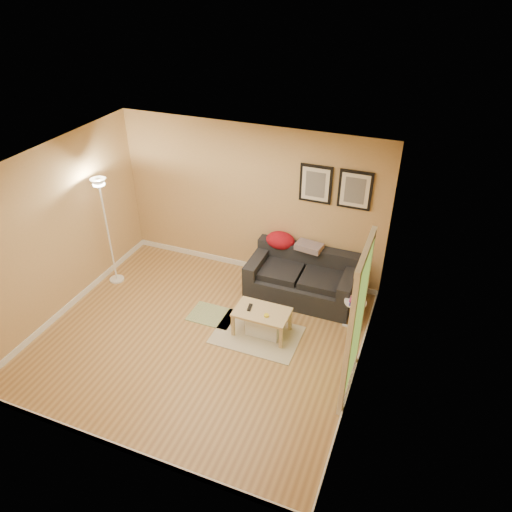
% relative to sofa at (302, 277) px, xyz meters
% --- Properties ---
extents(floor, '(4.50, 4.50, 0.00)m').
position_rel_sofa_xyz_m(floor, '(-1.07, -1.53, -0.38)').
color(floor, '#B2884C').
rests_on(floor, ground).
extents(ceiling, '(4.50, 4.50, 0.00)m').
position_rel_sofa_xyz_m(ceiling, '(-1.07, -1.53, 2.23)').
color(ceiling, white).
rests_on(ceiling, wall_back).
extents(wall_back, '(4.50, 0.00, 4.50)m').
position_rel_sofa_xyz_m(wall_back, '(-1.07, 0.47, 0.92)').
color(wall_back, tan).
rests_on(wall_back, ground).
extents(wall_front, '(4.50, 0.00, 4.50)m').
position_rel_sofa_xyz_m(wall_front, '(-1.07, -3.53, 0.92)').
color(wall_front, tan).
rests_on(wall_front, ground).
extents(wall_left, '(0.00, 4.00, 4.00)m').
position_rel_sofa_xyz_m(wall_left, '(-3.32, -1.53, 0.92)').
color(wall_left, tan).
rests_on(wall_left, ground).
extents(wall_right, '(0.00, 4.00, 4.00)m').
position_rel_sofa_xyz_m(wall_right, '(1.18, -1.53, 0.92)').
color(wall_right, tan).
rests_on(wall_right, ground).
extents(baseboard_back, '(4.50, 0.02, 0.10)m').
position_rel_sofa_xyz_m(baseboard_back, '(-1.07, 0.46, -0.33)').
color(baseboard_back, white).
rests_on(baseboard_back, ground).
extents(baseboard_front, '(4.50, 0.02, 0.10)m').
position_rel_sofa_xyz_m(baseboard_front, '(-1.07, -3.52, -0.33)').
color(baseboard_front, white).
rests_on(baseboard_front, ground).
extents(baseboard_left, '(0.02, 4.00, 0.10)m').
position_rel_sofa_xyz_m(baseboard_left, '(-3.31, -1.53, -0.33)').
color(baseboard_left, white).
rests_on(baseboard_left, ground).
extents(baseboard_right, '(0.02, 4.00, 0.10)m').
position_rel_sofa_xyz_m(baseboard_right, '(1.17, -1.53, -0.33)').
color(baseboard_right, white).
rests_on(baseboard_right, ground).
extents(sofa, '(1.70, 0.90, 0.75)m').
position_rel_sofa_xyz_m(sofa, '(0.00, 0.00, 0.00)').
color(sofa, black).
rests_on(sofa, ground).
extents(red_throw, '(0.48, 0.36, 0.28)m').
position_rel_sofa_xyz_m(red_throw, '(-0.48, 0.32, 0.40)').
color(red_throw, maroon).
rests_on(red_throw, sofa).
extents(plaid_throw, '(0.45, 0.32, 0.10)m').
position_rel_sofa_xyz_m(plaid_throw, '(0.01, 0.29, 0.41)').
color(plaid_throw, '#A97C62').
rests_on(plaid_throw, sofa).
extents(framed_print_left, '(0.50, 0.04, 0.60)m').
position_rel_sofa_xyz_m(framed_print_left, '(0.01, 0.45, 1.43)').
color(framed_print_left, black).
rests_on(framed_print_left, wall_back).
extents(framed_print_right, '(0.50, 0.04, 0.60)m').
position_rel_sofa_xyz_m(framed_print_right, '(0.61, 0.45, 1.43)').
color(framed_print_right, black).
rests_on(framed_print_right, wall_back).
extents(area_rug, '(1.25, 0.85, 0.01)m').
position_rel_sofa_xyz_m(area_rug, '(-0.32, -1.16, -0.37)').
color(area_rug, '#C2B999').
rests_on(area_rug, ground).
extents(green_runner, '(0.70, 0.50, 0.01)m').
position_rel_sofa_xyz_m(green_runner, '(-1.12, -0.99, -0.37)').
color(green_runner, '#668C4C').
rests_on(green_runner, ground).
extents(coffee_table, '(0.89, 0.66, 0.40)m').
position_rel_sofa_xyz_m(coffee_table, '(-0.27, -1.08, -0.18)').
color(coffee_table, tan).
rests_on(coffee_table, ground).
extents(remote_control, '(0.07, 0.17, 0.02)m').
position_rel_sofa_xyz_m(remote_control, '(-0.47, -1.07, 0.03)').
color(remote_control, black).
rests_on(remote_control, coffee_table).
extents(tape_roll, '(0.07, 0.07, 0.03)m').
position_rel_sofa_xyz_m(tape_roll, '(-0.17, -1.16, 0.04)').
color(tape_roll, yellow).
rests_on(tape_roll, coffee_table).
extents(storage_bin, '(0.50, 0.37, 0.31)m').
position_rel_sofa_xyz_m(storage_bin, '(-0.23, -1.05, -0.22)').
color(storage_bin, white).
rests_on(storage_bin, ground).
extents(side_table, '(0.32, 0.32, 0.50)m').
position_rel_sofa_xyz_m(side_table, '(0.95, -0.49, -0.13)').
color(side_table, white).
rests_on(side_table, ground).
extents(book_stack, '(0.19, 0.25, 0.08)m').
position_rel_sofa_xyz_m(book_stack, '(0.97, -0.50, 0.16)').
color(book_stack, '#3B3193').
rests_on(book_stack, side_table).
extents(floor_lamp, '(0.24, 0.24, 1.88)m').
position_rel_sofa_xyz_m(floor_lamp, '(-3.07, -0.73, 0.51)').
color(floor_lamp, white).
rests_on(floor_lamp, ground).
extents(doorway, '(0.12, 1.01, 2.13)m').
position_rel_sofa_xyz_m(doorway, '(1.13, -1.68, 0.65)').
color(doorway, white).
rests_on(doorway, ground).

